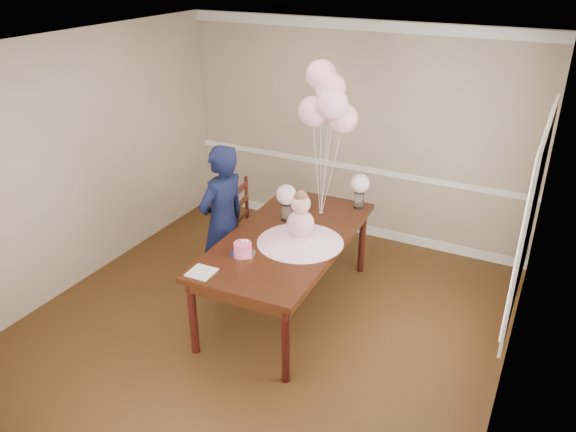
{
  "coord_description": "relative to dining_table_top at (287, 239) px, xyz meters",
  "views": [
    {
      "loc": [
        2.33,
        -3.86,
        3.43
      ],
      "look_at": [
        0.07,
        0.56,
        1.05
      ],
      "focal_mm": 35.0,
      "sensor_mm": 36.0,
      "label": 1
    }
  ],
  "objects": [
    {
      "name": "balloon_ribbon_e",
      "position": [
        0.17,
        0.66,
        0.48
      ],
      "size": [
        0.15,
        0.09,
        0.87
      ],
      "primitive_type": "cylinder",
      "rotation": [
        -0.09,
        0.17,
        0.03
      ],
      "color": "white",
      "rests_on": "balloon_weight"
    },
    {
      "name": "window_frame",
      "position": [
        2.15,
        -0.04,
        0.74
      ],
      "size": [
        0.02,
        1.66,
        1.56
      ],
      "primitive_type": "cube",
      "color": "white",
      "rests_on": "wall_right"
    },
    {
      "name": "balloon_weight",
      "position": [
        0.09,
        0.62,
        0.04
      ],
      "size": [
        0.05,
        0.05,
        0.02
      ],
      "primitive_type": "cylinder",
      "rotation": [
        0.0,
        0.0,
        0.03
      ],
      "color": "silver",
      "rests_on": "dining_table_top"
    },
    {
      "name": "balloon_ribbon_b",
      "position": [
        0.15,
        0.59,
        0.56
      ],
      "size": [
        0.12,
        0.06,
        1.04
      ],
      "primitive_type": "cylinder",
      "rotation": [
        0.05,
        0.1,
        0.03
      ],
      "color": "white",
      "rests_on": "balloon_weight"
    },
    {
      "name": "dining_chair_seat",
      "position": [
        -0.62,
        0.49,
        -0.33
      ],
      "size": [
        0.54,
        0.54,
        0.05
      ],
      "primitive_type": "cube",
      "rotation": [
        0.0,
        0.0,
        0.15
      ],
      "color": "#3D1810",
      "rests_on": "chair_leg_fl"
    },
    {
      "name": "roses_near",
      "position": [
        -0.18,
        0.33,
        0.32
      ],
      "size": [
        0.21,
        0.21,
        0.21
      ],
      "primitive_type": "sphere",
      "color": "beige",
      "rests_on": "rose_vase_near"
    },
    {
      "name": "ceiling",
      "position": [
        -0.08,
        -0.54,
        1.89
      ],
      "size": [
        4.5,
        5.0,
        0.02
      ],
      "primitive_type": "cube",
      "color": "white",
      "rests_on": "wall_back"
    },
    {
      "name": "baby_torso",
      "position": [
        0.17,
        -0.05,
        0.23
      ],
      "size": [
        0.27,
        0.27,
        0.27
      ],
      "primitive_type": "sphere",
      "color": "pink",
      "rests_on": "baby_skirt"
    },
    {
      "name": "balloon_ribbon_c",
      "position": [
        0.1,
        0.67,
        0.62
      ],
      "size": [
        0.02,
        0.11,
        1.16
      ],
      "primitive_type": "cylinder",
      "rotation": [
        -0.09,
        0.02,
        0.03
      ],
      "color": "silver",
      "rests_on": "balloon_weight"
    },
    {
      "name": "chair_back_post_l",
      "position": [
        -0.8,
        0.27,
        -0.02
      ],
      "size": [
        0.05,
        0.05,
        0.6
      ],
      "primitive_type": "cylinder",
      "rotation": [
        0.0,
        0.0,
        0.15
      ],
      "color": "#3D1610",
      "rests_on": "dining_chair_seat"
    },
    {
      "name": "baseboard_trim",
      "position": [
        -0.08,
        1.95,
        -0.75
      ],
      "size": [
        4.5,
        0.02,
        0.12
      ],
      "primitive_type": "cube",
      "color": "white",
      "rests_on": "floor"
    },
    {
      "name": "baby_skirt",
      "position": [
        0.17,
        -0.05,
        0.08
      ],
      "size": [
        0.88,
        0.88,
        0.11
      ],
      "primitive_type": "cone",
      "rotation": [
        0.0,
        0.0,
        0.03
      ],
      "color": "#FFBBD9",
      "rests_on": "dining_table_top"
    },
    {
      "name": "chair_leg_bl",
      "position": [
        -0.84,
        0.65,
        -0.58
      ],
      "size": [
        0.05,
        0.05,
        0.46
      ],
      "primitive_type": "cylinder",
      "rotation": [
        0.0,
        0.0,
        0.15
      ],
      "color": "#3A200F",
      "rests_on": "floor"
    },
    {
      "name": "dining_table_top",
      "position": [
        0.0,
        0.0,
        0.0
      ],
      "size": [
        1.19,
        2.27,
        0.06
      ],
      "primitive_type": "cube",
      "rotation": [
        0.0,
        0.0,
        0.03
      ],
      "color": "black",
      "rests_on": "table_leg_fl"
    },
    {
      "name": "balloon_c",
      "position": [
        0.11,
        0.73,
        1.37
      ],
      "size": [
        0.31,
        0.31,
        0.31
      ],
      "primitive_type": "sphere",
      "color": "#F8B0C1",
      "rests_on": "balloon_ribbon_c"
    },
    {
      "name": "chair_leg_fr",
      "position": [
        -0.4,
        0.33,
        -0.58
      ],
      "size": [
        0.05,
        0.05,
        0.46
      ],
      "primitive_type": "cylinder",
      "rotation": [
        0.0,
        0.0,
        0.15
      ],
      "color": "#3E2410",
      "rests_on": "floor"
    },
    {
      "name": "window_blinds",
      "position": [
        2.13,
        -0.04,
        0.74
      ],
      "size": [
        0.01,
        1.5,
        1.4
      ],
      "primitive_type": "cube",
      "color": "white",
      "rests_on": "wall_right"
    },
    {
      "name": "wall_front",
      "position": [
        -0.08,
        -3.04,
        0.54
      ],
      "size": [
        4.5,
        0.02,
        2.7
      ],
      "primitive_type": "cube",
      "color": "tan",
      "rests_on": "floor"
    },
    {
      "name": "balloon_d",
      "position": [
        -0.0,
        0.75,
        1.48
      ],
      "size": [
        0.31,
        0.31,
        0.31
      ],
      "primitive_type": "sphere",
      "color": "#FBB1C9",
      "rests_on": "balloon_ribbon_d"
    },
    {
      "name": "chair_slat_mid",
      "position": [
        -0.83,
        0.46,
        0.03
      ],
      "size": [
        0.1,
        0.43,
        0.05
      ],
      "primitive_type": "cube",
      "rotation": [
        0.0,
        0.0,
        0.15
      ],
      "color": "#381A0F",
      "rests_on": "dining_chair_seat"
    },
    {
      "name": "woman",
      "position": [
        -0.73,
        -0.05,
        0.04
      ],
      "size": [
        0.54,
        0.69,
        1.69
      ],
      "primitive_type": "imported",
      "rotation": [
        0.0,
        0.0,
        -1.79
      ],
      "color": "black",
      "rests_on": "floor"
    },
    {
      "name": "wall_back",
      "position": [
        -0.08,
        1.96,
        0.54
      ],
      "size": [
        4.5,
        0.02,
        2.7
      ],
      "primitive_type": "cube",
      "color": "tan",
      "rests_on": "floor"
    },
    {
      "name": "chair_back_post_r",
      "position": [
        -0.86,
        0.65,
        -0.02
      ],
      "size": [
        0.05,
        0.05,
        0.6
      ],
      "primitive_type": "cylinder",
      "rotation": [
        0.0,
        0.0,
        0.15
      ],
      "color": "#35140E",
      "rests_on": "dining_chair_seat"
    },
    {
      "name": "crown_molding",
      "position": [
        -0.08,
        1.95,
        1.82
      ],
      "size": [
        4.5,
        0.02,
        0.12
      ],
      "primitive_type": "cube",
      "color": "white",
      "rests_on": "wall_back"
    },
    {
      "name": "balloon_ribbon_a",
      "position": [
        0.03,
        0.61,
        0.51
      ],
      "size": [
        0.1,
        0.01,
        0.93
      ],
      "primitive_type": "cylinder",
      "rotation": [
        0.0,
        -0.1,
        0.03
      ],
      "color": "white",
      "rests_on": "balloon_weight"
    },
    {
      "name": "chair_leg_fl",
      "position": [
        -0.78,
        0.27,
        -0.58
      ],
      "size": [
        0.05,
        0.05,
        0.46
      ],
      "primitive_type": "cylinder",
      "rotation": [
        0.0,
        0.0,
        0.15
      ],
      "color": "#3A130F",
      "rests_on": "floor"
    },
    {
      "name": "balloon_a",
      "position": [
        -0.02,
        0.61,
        1.14
      ],
      "size": [
        0.31,
        0.31,
        0.31
      ],
      "primitive_type": "sphere",
      "color": "#F4ADC2",
      "rests_on": "balloon_ribbon_a"
    },
    {
      "name": "wall_left",
      "position": [
        -2.33,
        -0.54,
        0.54
      ],
      "size": [
        0.02,
        5.0,
        2.7
      ],
      "primitive_type": "cube",
      "color": "tan",
      "rests_on": "floor"
    },
    {
      "name": "table_leg_br",
      "position": [
        0.43,
        1.04,
        -0.42
      ],
      "size": [
        0.08,
        0.08,
        0.78
      ],
      "primitive_type": "cylinder",
      "rotation": [
        0.0,
        0.0,
        0.03
      ],
      "color": "black",
      "rests_on": "floor"
    },
    {
      "name": "rose_vase_near",
      "position": [
        -0.18,
        0.33,
        0.12
      ],
      "size": [
        0.12,
        0.12,
        0.18
      ],
      "primitive_type": "cylinder",
      "rotation": [
        0.0,
        0.0,
        0.03
      ],
      "color": "silver",
      "rests_on": "dining_table_top"
    },
    {
      "name": "chair_slat_low",
      "position": [
        -0.83,
        0.46,
        -0.15
      ],
      "size": [
        0.1,
        0.43,
        0.05
      ],
      "primitive_type": "cube",
      "rotation": [
        0.0,
        0.0,
        0.15
      ],
      "color": "#331A0D",
      "rests_on": "dining_chair_seat"
    },
    {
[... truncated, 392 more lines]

